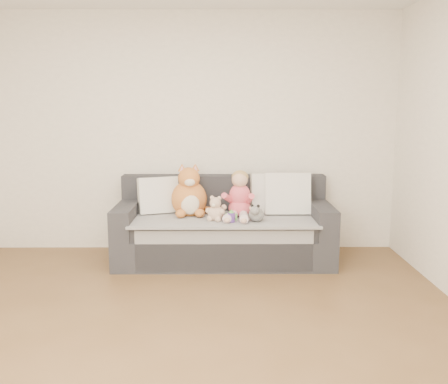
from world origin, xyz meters
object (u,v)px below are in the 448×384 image
(sofa, at_px, (224,230))
(sippy_cup, at_px, (231,216))
(toddler, at_px, (239,198))
(plush_cat, at_px, (189,196))
(teddy_bear, at_px, (215,211))

(sofa, bearing_deg, sippy_cup, -77.98)
(toddler, distance_m, sippy_cup, 0.29)
(plush_cat, bearing_deg, teddy_bear, -51.43)
(sofa, distance_m, sippy_cup, 0.41)
(sofa, height_order, toddler, toddler)
(toddler, bearing_deg, teddy_bear, -136.10)
(sofa, height_order, sippy_cup, sofa)
(sippy_cup, bearing_deg, toddler, 70.43)
(plush_cat, height_order, teddy_bear, plush_cat)
(plush_cat, distance_m, teddy_bear, 0.39)
(toddler, bearing_deg, sippy_cup, -100.27)
(toddler, xyz_separation_m, plush_cat, (-0.51, 0.09, 0.00))
(sofa, distance_m, toddler, 0.41)
(toddler, distance_m, teddy_bear, 0.31)
(teddy_bear, height_order, sippy_cup, teddy_bear)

